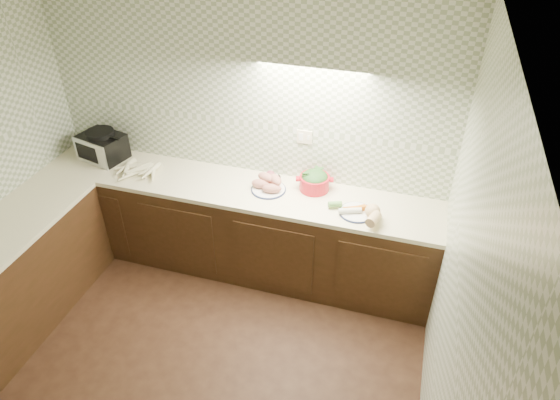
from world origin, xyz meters
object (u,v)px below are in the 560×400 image
(toaster_oven, at_px, (102,146))
(parsnip_pile, at_px, (141,167))
(veg_plate, at_px, (364,211))
(onion_bowl, at_px, (272,178))
(dutch_oven, at_px, (315,181))
(sweet_potato_plate, at_px, (269,184))

(toaster_oven, distance_m, parsnip_pile, 0.46)
(toaster_oven, distance_m, veg_plate, 2.51)
(toaster_oven, bearing_deg, onion_bowl, 15.05)
(parsnip_pile, distance_m, dutch_oven, 1.60)
(parsnip_pile, height_order, dutch_oven, dutch_oven)
(parsnip_pile, distance_m, veg_plate, 2.06)
(dutch_oven, bearing_deg, parsnip_pile, 171.61)
(toaster_oven, xyz_separation_m, veg_plate, (2.50, -0.20, -0.09))
(sweet_potato_plate, xyz_separation_m, veg_plate, (0.84, -0.14, -0.00))
(parsnip_pile, xyz_separation_m, veg_plate, (2.06, -0.11, 0.01))
(toaster_oven, relative_size, dutch_oven, 1.41)
(toaster_oven, height_order, onion_bowl, toaster_oven)
(sweet_potato_plate, relative_size, veg_plate, 0.64)
(parsnip_pile, bearing_deg, sweet_potato_plate, 1.67)
(toaster_oven, distance_m, sweet_potato_plate, 1.67)
(veg_plate, bearing_deg, toaster_oven, 175.42)
(parsnip_pile, distance_m, onion_bowl, 1.22)
(parsnip_pile, bearing_deg, toaster_oven, 167.83)
(sweet_potato_plate, xyz_separation_m, onion_bowl, (-0.01, 0.11, -0.01))
(parsnip_pile, distance_m, sweet_potato_plate, 1.22)
(onion_bowl, distance_m, veg_plate, 0.88)
(toaster_oven, bearing_deg, veg_plate, 8.74)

